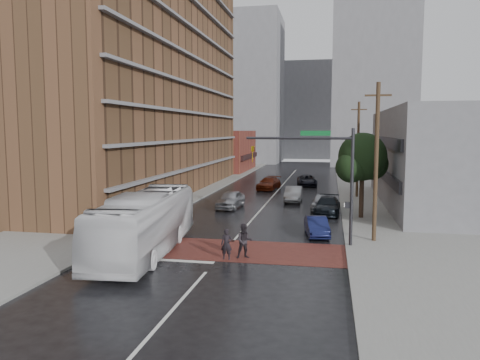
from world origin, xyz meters
The scene contains 24 objects.
ground centered at (0.00, 0.00, 0.00)m, with size 160.00×160.00×0.00m, color black.
crosswalk centered at (0.00, 0.50, 0.01)m, with size 14.00×5.00×0.02m, color maroon.
sidewalk_west centered at (-11.50, 25.00, 0.07)m, with size 9.00×90.00×0.15m, color gray.
sidewalk_east centered at (11.50, 25.00, 0.07)m, with size 9.00×90.00×0.15m, color gray.
apartment_block centered at (-14.00, 24.00, 14.00)m, with size 10.00×44.00×28.00m, color brown.
storefront_west centered at (-12.00, 54.00, 3.50)m, with size 8.00×16.00×7.00m, color brown.
building_east centered at (16.50, 20.00, 4.50)m, with size 11.00×26.00×9.00m, color gray.
distant_tower_west centered at (-14.00, 78.00, 16.00)m, with size 18.00×16.00×32.00m, color gray.
distant_tower_east centered at (14.00, 72.00, 18.00)m, with size 16.00×14.00×36.00m, color gray.
distant_tower_center centered at (0.00, 95.00, 12.00)m, with size 12.00×10.00×24.00m, color gray.
street_tree centered at (8.52, 12.03, 4.73)m, with size 4.20×4.10×6.90m.
signal_mast centered at (5.85, 2.50, 4.73)m, with size 6.50×0.30×7.20m.
utility_pole_near centered at (8.80, 4.00, 5.14)m, with size 1.60×0.26×10.00m.
utility_pole_far centered at (8.80, 24.00, 5.14)m, with size 1.60×0.26×10.00m.
transit_bus centered at (-4.37, -1.00, 1.76)m, with size 2.96×12.64×3.52m, color silver.
pedestrian_a centered at (0.51, -1.50, 0.85)m, with size 0.62×0.41×1.71m, color black.
pedestrian_b centered at (1.44, -1.07, 0.97)m, with size 0.94×0.73×1.93m, color black.
car_travel_a centered at (-2.86, 15.17, 0.80)m, with size 1.89×4.71×1.60m, color #ABADB3.
car_travel_b centered at (2.48, 20.24, 0.75)m, with size 1.59×4.56×1.50m, color #979A9E.
car_travel_c centered at (-1.18, 29.32, 0.73)m, with size 2.05×5.04×1.46m, color #651E0B.
suv_travel centered at (3.13, 33.92, 0.69)m, with size 2.29×4.97×1.38m, color black.
car_parked_near centered at (5.20, 5.32, 0.64)m, with size 1.35×3.88×1.28m, color #131945.
car_parked_mid centered at (5.84, 13.84, 0.72)m, with size 2.02×4.98×1.45m, color black.
car_parked_far centered at (5.36, 16.00, 0.72)m, with size 1.71×4.25×1.45m, color #9FA2A7.
Camera 1 is at (6.00, -26.00, 7.07)m, focal length 35.00 mm.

